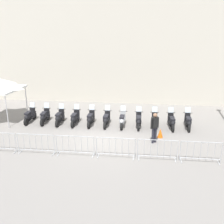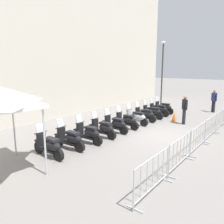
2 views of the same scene
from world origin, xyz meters
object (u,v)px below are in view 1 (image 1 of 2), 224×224
Objects in this scene: motorcycle_3 at (75,118)px; motorcycle_4 at (90,119)px; motorcycle_1 at (45,117)px; motorcycle_9 at (172,122)px; motorcycle_2 at (59,118)px; barrier_segment_3 at (116,148)px; motorcycle_5 at (106,119)px; officer_near_row_end at (155,126)px; motorcycle_0 at (29,116)px; traffic_cone at (160,133)px; motorcycle_7 at (139,121)px; barrier_segment_1 at (36,144)px; motorcycle_6 at (122,120)px; motorcycle_10 at (188,122)px; barrier_segment_2 at (75,146)px; barrier_segment_4 at (157,150)px; barrier_segment_5 at (201,152)px; motorcycle_8 at (155,121)px.

motorcycle_3 is 1.03m from motorcycle_4.
motorcycle_4 is at bearing 7.71° from motorcycle_3.
motorcycle_1 is 1.00× the size of motorcycle_9.
motorcycle_1 and motorcycle_2 have the same top height.
motorcycle_9 is 5.22m from barrier_segment_3.
officer_near_row_end reaches higher than motorcycle_5.
traffic_cone is (8.61, -0.43, -0.18)m from motorcycle_0.
motorcycle_9 is at bearing 8.23° from motorcycle_7.
barrier_segment_3 is (4.02, 0.51, 0.00)m from barrier_segment_1.
motorcycle_6 is (4.08, 0.50, 0.00)m from motorcycle_2.
motorcycle_10 is (7.13, 1.02, 0.00)m from motorcycle_3.
barrier_segment_4 is (4.02, 0.51, 0.00)m from barrier_segment_2.
barrier_segment_4 is (4.56, -3.64, 0.07)m from motorcycle_4.
motorcycle_6 is 0.89× the size of barrier_segment_3.
motorcycle_4 is 0.89× the size of barrier_segment_3.
motorcycle_9 is at bearing 109.90° from barrier_segment_5.
traffic_cone is at bearing -72.81° from motorcycle_8.
motorcycle_3 is 7.20m from motorcycle_10.
motorcycle_1 and motorcycle_7 have the same top height.
motorcycle_6 is at bearing 138.68° from officer_near_row_end.
motorcycle_6 is 3.14× the size of traffic_cone.
officer_near_row_end is at bearing -109.97° from traffic_cone.
motorcycle_4 is (4.09, 0.46, 0.00)m from motorcycle_0.
motorcycle_5 reaches higher than traffic_cone.
barrier_segment_4 is (8.66, -3.18, 0.07)m from motorcycle_0.
barrier_segment_1 is (-3.51, -4.64, 0.07)m from motorcycle_6.
barrier_segment_3 is at bearing -123.25° from traffic_cone.
motorcycle_4 is 1.00× the size of motorcycle_5.
officer_near_row_end reaches higher than motorcycle_7.
motorcycle_2 is 3.13× the size of traffic_cone.
officer_near_row_end is (-0.88, -2.34, 0.53)m from motorcycle_9.
motorcycle_5 is (1.02, 0.12, 0.00)m from motorcycle_4.
motorcycle_1 is 6.17m from motorcycle_7.
motorcycle_7 is at bearing -172.18° from motorcycle_8.
motorcycle_5 is 0.90× the size of barrier_segment_1.
motorcycle_10 is (4.07, 0.64, 0.00)m from motorcycle_6.
motorcycle_6 reaches higher than barrier_segment_2.
motorcycle_7 is at bearing 133.06° from barrier_segment_5.
motorcycle_5 is 1.00× the size of motorcycle_6.
motorcycle_4 is at bearing -172.65° from motorcycle_9.
motorcycle_6 is at bearing 6.47° from motorcycle_0.
motorcycle_8 is 4.62m from barrier_segment_5.
motorcycle_2 is 4.18m from barrier_segment_1.
motorcycle_7 is (5.11, 0.63, 0.00)m from motorcycle_2.
motorcycle_1 is 3.08m from motorcycle_4.
barrier_segment_2 and barrier_segment_3 have the same top height.
barrier_segment_3 is at bearing 7.20° from barrier_segment_1.
motorcycle_5 reaches higher than barrier_segment_5.
motorcycle_10 is 4.78m from barrier_segment_4.
motorcycle_10 is 0.90× the size of barrier_segment_5.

